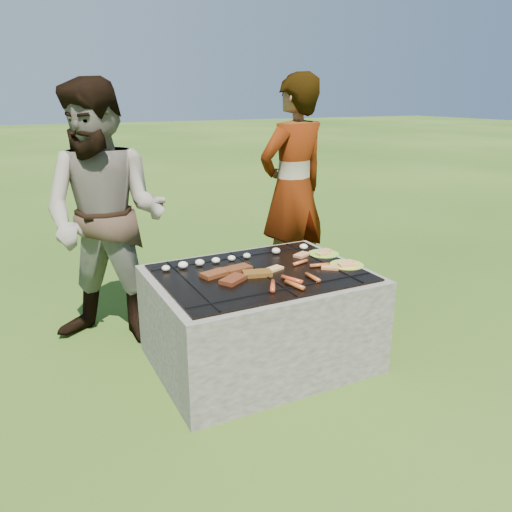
{
  "coord_description": "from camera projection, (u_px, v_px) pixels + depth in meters",
  "views": [
    {
      "loc": [
        -1.32,
        -2.57,
        1.65
      ],
      "look_at": [
        0.0,
        0.05,
        0.7
      ],
      "focal_mm": 35.0,
      "sensor_mm": 36.0,
      "label": 1
    }
  ],
  "objects": [
    {
      "name": "lawn",
      "position": [
        259.0,
        360.0,
        3.26
      ],
      "size": [
        60.0,
        60.0,
        0.0
      ],
      "primitive_type": "plane",
      "color": "#234411",
      "rests_on": "ground"
    },
    {
      "name": "fire_pit",
      "position": [
        260.0,
        321.0,
        3.17
      ],
      "size": [
        1.3,
        1.0,
        0.62
      ],
      "color": "gray",
      "rests_on": "ground"
    },
    {
      "name": "mushrooms",
      "position": [
        229.0,
        258.0,
        3.26
      ],
      "size": [
        1.05,
        0.06,
        0.04
      ],
      "color": "beige",
      "rests_on": "fire_pit"
    },
    {
      "name": "pork_slabs",
      "position": [
        236.0,
        274.0,
        3.0
      ],
      "size": [
        0.42,
        0.3,
        0.03
      ],
      "color": "#9A461C",
      "rests_on": "fire_pit"
    },
    {
      "name": "sausages",
      "position": [
        296.0,
        278.0,
        2.93
      ],
      "size": [
        0.55,
        0.43,
        0.03
      ],
      "color": "orange",
      "rests_on": "fire_pit"
    },
    {
      "name": "bread_on_grate",
      "position": [
        302.0,
        263.0,
        3.21
      ],
      "size": [
        0.44,
        0.41,
        0.02
      ],
      "color": "#E0B372",
      "rests_on": "fire_pit"
    },
    {
      "name": "plate_far",
      "position": [
        324.0,
        254.0,
        3.42
      ],
      "size": [
        0.24,
        0.24,
        0.03
      ],
      "color": "#C6FF3C",
      "rests_on": "fire_pit"
    },
    {
      "name": "plate_near",
      "position": [
        347.0,
        265.0,
        3.2
      ],
      "size": [
        0.26,
        0.26,
        0.03
      ],
      "color": "yellow",
      "rests_on": "fire_pit"
    },
    {
      "name": "cook",
      "position": [
        293.0,
        190.0,
        4.08
      ],
      "size": [
        0.74,
        0.56,
        1.82
      ],
      "primitive_type": "imported",
      "rotation": [
        0.0,
        0.0,
        3.35
      ],
      "color": "gray",
      "rests_on": "ground"
    },
    {
      "name": "bystander",
      "position": [
        106.0,
        218.0,
        3.27
      ],
      "size": [
        1.08,
        1.04,
        1.76
      ],
      "primitive_type": "imported",
      "rotation": [
        0.0,
        0.0,
        -0.62
      ],
      "color": "gray",
      "rests_on": "ground"
    }
  ]
}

